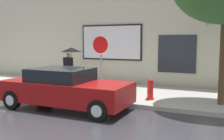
{
  "coord_description": "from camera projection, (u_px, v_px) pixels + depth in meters",
  "views": [
    {
      "loc": [
        4.65,
        -7.44,
        2.32
      ],
      "look_at": [
        0.41,
        1.8,
        1.2
      ],
      "focal_mm": 42.45,
      "sensor_mm": 36.0,
      "label": 1
    }
  ],
  "objects": [
    {
      "name": "stop_sign",
      "position": [
        101.0,
        53.0,
        10.43
      ],
      "size": [
        0.76,
        0.1,
        2.4
      ],
      "color": "gray",
      "rests_on": "sidewalk"
    },
    {
      "name": "ground_plane",
      "position": [
        79.0,
        110.0,
        8.91
      ],
      "size": [
        60.0,
        60.0,
        0.0
      ],
      "primitive_type": "plane",
      "color": "#333338"
    },
    {
      "name": "parked_car",
      "position": [
        66.0,
        89.0,
        9.08
      ],
      "size": [
        4.42,
        1.92,
        1.39
      ],
      "color": "maroon",
      "rests_on": "ground"
    },
    {
      "name": "pedestrian_with_umbrella",
      "position": [
        70.0,
        54.0,
        13.24
      ],
      "size": [
        1.07,
        1.07,
        1.85
      ],
      "color": "black",
      "rests_on": "sidewalk"
    },
    {
      "name": "building_facade",
      "position": [
        135.0,
        18.0,
        13.49
      ],
      "size": [
        20.0,
        0.67,
        7.0
      ],
      "color": "beige",
      "rests_on": "ground"
    },
    {
      "name": "fire_hydrant",
      "position": [
        150.0,
        89.0,
        9.82
      ],
      "size": [
        0.3,
        0.44,
        0.79
      ],
      "color": "red",
      "rests_on": "sidewalk"
    },
    {
      "name": "sidewalk",
      "position": [
        115.0,
        92.0,
        11.61
      ],
      "size": [
        20.0,
        4.0,
        0.15
      ],
      "primitive_type": "cube",
      "color": "#A3A099",
      "rests_on": "ground"
    }
  ]
}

